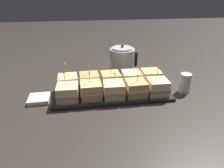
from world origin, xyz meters
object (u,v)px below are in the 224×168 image
sandwich_back_center (111,80)px  sandwich_back_right (131,79)px  sandwich_front_far_left (68,93)px  sandwich_back_left (90,81)px  sandwich_front_right (136,88)px  sandwich_front_far_right (157,87)px  sandwich_back_far_left (68,83)px  drinking_glass (185,83)px  sandwich_back_far_right (151,77)px  sandwich_front_center (113,90)px  serving_platter (112,93)px  kettle_steel (122,60)px  sandwich_front_left (91,91)px  napkin_stack (39,99)px

sandwich_back_center → sandwich_back_right: (0.13, -0.00, 0.00)m
sandwich_front_far_left → sandwich_back_left: size_ratio=0.96×
sandwich_back_center → sandwich_front_right: bearing=-45.0°
sandwich_front_far_right → sandwich_back_far_left: 0.52m
sandwich_back_far_left → drinking_glass: sandwich_back_far_left is taller
sandwich_front_far_left → sandwich_back_far_right: size_ratio=1.02×
sandwich_front_right → sandwich_back_far_left: size_ratio=1.00×
sandwich_front_far_right → drinking_glass: size_ratio=1.46×
sandwich_front_right → sandwich_front_center: bearing=-179.6°
serving_platter → sandwich_front_far_right: sandwich_front_far_right is taller
serving_platter → sandwich_back_center: size_ratio=4.05×
sandwich_front_right → sandwich_back_right: bearing=88.1°
sandwich_front_far_left → drinking_glass: 0.68m
sandwich_front_center → sandwich_back_right: bearing=43.6°
sandwich_front_center → sandwich_back_right: sandwich_back_right is taller
sandwich_back_far_left → kettle_steel: (0.38, 0.27, 0.03)m
sandwich_back_far_left → kettle_steel: kettle_steel is taller
sandwich_back_far_left → sandwich_back_center: 0.25m
sandwich_back_far_right → sandwich_back_far_left: bearing=180.0°
sandwich_front_left → kettle_steel: kettle_steel is taller
sandwich_front_far_left → napkin_stack: bearing=164.8°
sandwich_front_far_left → sandwich_back_right: (0.38, 0.12, 0.00)m
drinking_glass → napkin_stack: bearing=178.9°
drinking_glass → sandwich_front_far_right: bearing=-170.2°
sandwich_back_center → sandwich_back_far_right: bearing=1.0°
sandwich_back_center → drinking_glass: size_ratio=1.41×
sandwich_back_left → kettle_steel: size_ratio=0.84×
sandwich_front_far_left → kettle_steel: kettle_steel is taller
sandwich_back_left → sandwich_front_left: bearing=-88.5°
kettle_steel → napkin_stack: bearing=-146.9°
sandwich_back_far_left → sandwich_back_left: (0.13, -0.00, 0.00)m
sandwich_front_far_left → napkin_stack: sandwich_front_far_left is taller
serving_platter → sandwich_front_center: (-0.00, -0.07, 0.05)m
sandwich_back_center → sandwich_back_right: size_ratio=1.04×
sandwich_front_right → kettle_steel: (-0.00, 0.40, 0.03)m
sandwich_back_left → sandwich_back_far_left: bearing=179.1°
kettle_steel → drinking_glass: bearing=-49.8°
sandwich_front_far_left → kettle_steel: 0.54m
sandwich_back_center → sandwich_back_far_right: sandwich_back_center is taller
sandwich_front_right → napkin_stack: (-0.54, 0.05, -0.05)m
sandwich_front_left → sandwich_back_right: 0.28m
sandwich_front_far_left → sandwich_back_center: size_ratio=1.01×
sandwich_front_center → drinking_glass: 0.43m
serving_platter → drinking_glass: bearing=-4.5°
serving_platter → napkin_stack: napkin_stack is taller
sandwich_front_center → napkin_stack: size_ratio=1.28×
serving_platter → sandwich_front_far_right: bearing=-14.6°
sandwich_front_left → sandwich_back_center: bearing=44.0°
sandwich_front_right → napkin_stack: sandwich_front_right is taller
sandwich_front_left → napkin_stack: bearing=171.8°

